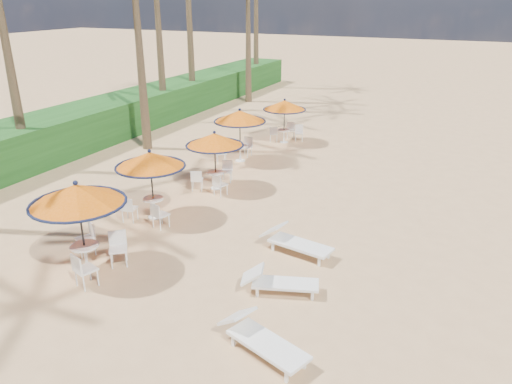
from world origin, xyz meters
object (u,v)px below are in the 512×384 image
Objects in this scene: station_2 at (215,147)px; lounger_near at (260,338)px; station_4 at (285,110)px; station_3 at (239,121)px; lounger_mid at (277,281)px; station_0 at (80,205)px; lounger_far at (294,241)px; station_1 at (149,167)px.

lounger_near is at bearing -55.10° from station_2.
station_4 reaches higher than lounger_near.
lounger_mid is at bearing -58.09° from station_3.
station_3 reaches higher than station_4.
lounger_mid is at bearing -48.81° from station_2.
station_2 is 1.13× the size of lounger_mid.
lounger_far is (4.61, 3.23, -1.51)m from station_0.
lounger_mid is (4.87, -5.57, -1.33)m from station_2.
lounger_near is at bearing -61.24° from station_3.
lounger_far reaches higher than lounger_near.
station_4 is 13.60m from lounger_mid.
station_3 is 1.07× the size of lounger_near.
lounger_mid is at bearing -23.39° from station_1.
station_0 is at bearing -90.30° from station_4.
station_2 is 5.81m from lounger_far.
lounger_far is at bearing 121.84° from lounger_near.
station_0 is 1.15× the size of lounger_far.
lounger_far is at bearing 34.97° from station_0.
lounger_mid is at bearing 123.53° from lounger_near.
station_4 reaches higher than lounger_mid.
lounger_far is at bearing -2.61° from station_1.
station_0 is 1.14× the size of station_2.
station_2 is at bearing -78.10° from station_3.
station_1 is at bearing 96.76° from station_0.
lounger_near is at bearing -69.76° from station_4.
station_3 is 3.70m from station_4.
lounger_near is (5.46, -14.80, -1.25)m from station_4.
lounger_far is (4.49, -3.46, -1.29)m from station_2.
station_0 is 5.83m from lounger_far.
station_2 reaches higher than lounger_far.
station_2 is 1.02× the size of lounger_far.
station_0 is 5.35m from lounger_mid.
station_3 is at bearing -100.46° from station_4.
station_2 is at bearing 144.70° from lounger_near.
station_4 is at bearing 92.83° from lounger_mid.
station_0 is at bearing -83.24° from station_1.
station_1 is 1.00× the size of station_3.
station_0 is at bearing -171.08° from lounger_near.
lounger_near is at bearing -10.87° from station_0.
station_0 is 1.17× the size of station_4.
station_3 is 1.19× the size of lounger_mid.
station_1 is 3.28m from station_2.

